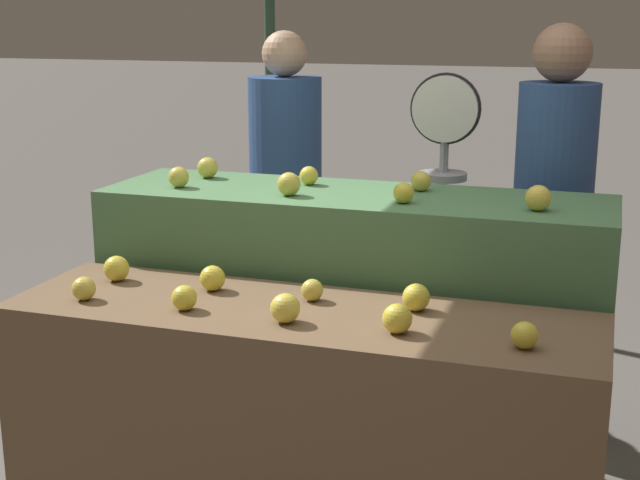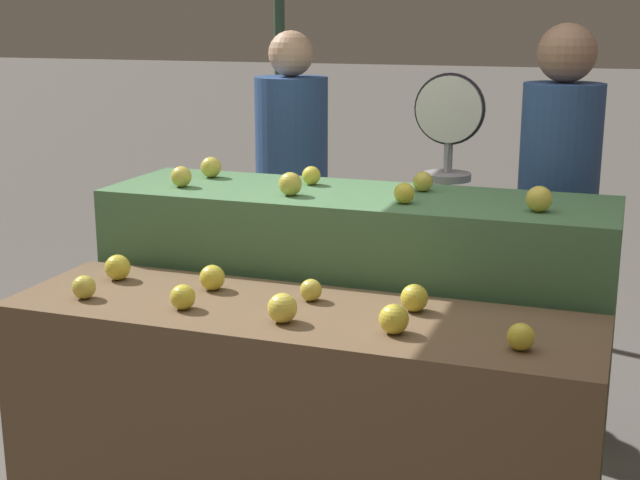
{
  "view_description": "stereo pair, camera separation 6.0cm",
  "coord_description": "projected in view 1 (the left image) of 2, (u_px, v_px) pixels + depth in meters",
  "views": [
    {
      "loc": [
        0.88,
        -2.45,
        1.75
      ],
      "look_at": [
        -0.03,
        0.3,
        1.02
      ],
      "focal_mm": 50.0,
      "sensor_mm": 36.0,
      "label": 1
    },
    {
      "loc": [
        0.94,
        -2.43,
        1.75
      ],
      "look_at": [
        -0.03,
        0.3,
        1.02
      ],
      "focal_mm": 50.0,
      "sensor_mm": 36.0,
      "label": 2
    }
  ],
  "objects": [
    {
      "name": "apple_back_2",
      "position": [
        404.0,
        193.0,
        3.05
      ],
      "size": [
        0.07,
        0.07,
        0.07
      ],
      "primitive_type": "sphere",
      "color": "gold",
      "rests_on": "display_counter_back"
    },
    {
      "name": "apple_front_3",
      "position": [
        397.0,
        319.0,
        2.54
      ],
      "size": [
        0.09,
        0.09,
        0.09
      ],
      "primitive_type": "sphere",
      "color": "gold",
      "rests_on": "display_counter_front"
    },
    {
      "name": "apple_front_1",
      "position": [
        184.0,
        298.0,
        2.74
      ],
      "size": [
        0.08,
        0.08,
        0.08
      ],
      "primitive_type": "sphere",
      "color": "gold",
      "rests_on": "display_counter_front"
    },
    {
      "name": "display_counter_back",
      "position": [
        353.0,
        339.0,
        3.37
      ],
      "size": [
        1.85,
        0.55,
        1.12
      ],
      "primitive_type": "cube",
      "color": "#4C7A4C",
      "rests_on": "ground_plane"
    },
    {
      "name": "apple_front_7",
      "position": [
        312.0,
        290.0,
        2.83
      ],
      "size": [
        0.07,
        0.07,
        0.07
      ],
      "primitive_type": "sphere",
      "color": "gold",
      "rests_on": "display_counter_front"
    },
    {
      "name": "apple_front_5",
      "position": [
        116.0,
        269.0,
        3.04
      ],
      "size": [
        0.09,
        0.09,
        0.09
      ],
      "primitive_type": "sphere",
      "color": "gold",
      "rests_on": "display_counter_front"
    },
    {
      "name": "apple_back_6",
      "position": [
        421.0,
        181.0,
        3.26
      ],
      "size": [
        0.07,
        0.07,
        0.07
      ],
      "primitive_type": "sphere",
      "color": "gold",
      "rests_on": "display_counter_back"
    },
    {
      "name": "person_customer_left",
      "position": [
        286.0,
        177.0,
        4.44
      ],
      "size": [
        0.46,
        0.46,
        1.68
      ],
      "rotation": [
        0.0,
        0.0,
        2.81
      ],
      "color": "#2D2D38",
      "rests_on": "ground_plane"
    },
    {
      "name": "apple_front_0",
      "position": [
        84.0,
        289.0,
        2.83
      ],
      "size": [
        0.08,
        0.08,
        0.08
      ],
      "primitive_type": "sphere",
      "color": "gold",
      "rests_on": "display_counter_front"
    },
    {
      "name": "apple_front_8",
      "position": [
        416.0,
        297.0,
        2.73
      ],
      "size": [
        0.09,
        0.09,
        0.09
      ],
      "primitive_type": "sphere",
      "color": "gold",
      "rests_on": "display_counter_front"
    },
    {
      "name": "apple_back_4",
      "position": [
        208.0,
        168.0,
        3.53
      ],
      "size": [
        0.08,
        0.08,
        0.08
      ],
      "primitive_type": "sphere",
      "color": "gold",
      "rests_on": "display_counter_back"
    },
    {
      "name": "produce_scale",
      "position": [
        443.0,
        174.0,
        3.67
      ],
      "size": [
        0.29,
        0.2,
        1.53
      ],
      "color": "#99999E",
      "rests_on": "ground_plane"
    },
    {
      "name": "display_counter_front",
      "position": [
        300.0,
        439.0,
        2.85
      ],
      "size": [
        1.85,
        0.55,
        0.87
      ],
      "primitive_type": "cube",
      "color": "brown",
      "rests_on": "ground_plane"
    },
    {
      "name": "apple_back_3",
      "position": [
        538.0,
        198.0,
        2.93
      ],
      "size": [
        0.09,
        0.09,
        0.09
      ],
      "primitive_type": "sphere",
      "color": "yellow",
      "rests_on": "display_counter_back"
    },
    {
      "name": "apple_back_0",
      "position": [
        179.0,
        177.0,
        3.33
      ],
      "size": [
        0.08,
        0.08,
        0.08
      ],
      "primitive_type": "sphere",
      "color": "gold",
      "rests_on": "display_counter_back"
    },
    {
      "name": "apple_front_4",
      "position": [
        525.0,
        335.0,
        2.42
      ],
      "size": [
        0.08,
        0.08,
        0.08
      ],
      "primitive_type": "sphere",
      "color": "gold",
      "rests_on": "display_counter_front"
    },
    {
      "name": "apple_front_2",
      "position": [
        284.0,
        308.0,
        2.62
      ],
      "size": [
        0.09,
        0.09,
        0.09
      ],
      "primitive_type": "sphere",
      "color": "yellow",
      "rests_on": "display_counter_front"
    },
    {
      "name": "apple_back_1",
      "position": [
        289.0,
        184.0,
        3.18
      ],
      "size": [
        0.08,
        0.08,
        0.08
      ],
      "primitive_type": "sphere",
      "color": "gold",
      "rests_on": "display_counter_back"
    },
    {
      "name": "apple_front_6",
      "position": [
        212.0,
        278.0,
        2.93
      ],
      "size": [
        0.08,
        0.08,
        0.08
      ],
      "primitive_type": "sphere",
      "color": "gold",
      "rests_on": "display_counter_front"
    },
    {
      "name": "apple_back_5",
      "position": [
        309.0,
        176.0,
        3.38
      ],
      "size": [
        0.07,
        0.07,
        0.07
      ],
      "primitive_type": "sphere",
      "color": "gold",
      "rests_on": "display_counter_back"
    },
    {
      "name": "person_vendor_at_scale",
      "position": [
        552.0,
        205.0,
        3.56
      ],
      "size": [
        0.37,
        0.37,
        1.73
      ],
      "rotation": [
        0.0,
        0.0,
        3.33
      ],
      "color": "#2D2D38",
      "rests_on": "ground_plane"
    }
  ]
}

